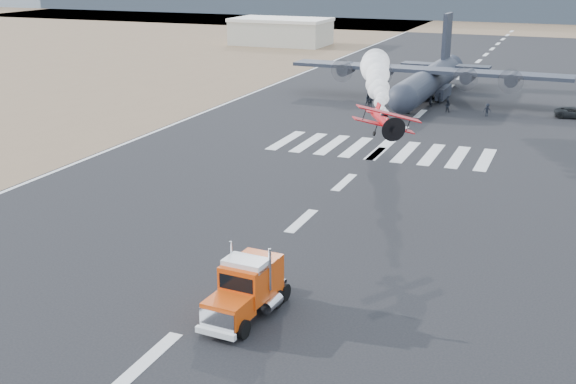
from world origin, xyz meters
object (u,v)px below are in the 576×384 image
Objects in this scene: crew_b at (368,100)px; crew_c at (487,110)px; crew_h at (447,106)px; crew_f at (431,101)px; crew_d at (370,102)px; transport_aircraft at (429,78)px; crew_e at (391,100)px; aerobatic_biplane at (384,120)px; hangar_left at (281,31)px; crew_a at (447,102)px; crew_g at (439,98)px; semi_truck at (247,287)px; support_vehicle at (575,113)px.

crew_b is 1.01× the size of crew_c.
crew_f is at bearing -38.47° from crew_h.
transport_aircraft is at bearing 41.03° from crew_d.
crew_h is (8.88, -1.68, 0.01)m from crew_e.
aerobatic_biplane is 3.18× the size of crew_d.
crew_b reaches higher than crew_c.
crew_b is 12.05m from crew_h.
crew_e is at bearing 86.26° from aerobatic_biplane.
crew_e is 0.99× the size of crew_h.
hangar_left is at bearing -118.45° from crew_e.
transport_aircraft is (-7.37, 56.84, -5.37)m from aerobatic_biplane.
crew_a reaches higher than crew_g.
semi_truck reaches higher than crew_a.
hangar_left is 13.70× the size of crew_g.
crew_h is (11.30, 1.04, 0.02)m from crew_d.
crew_b is 1.02× the size of crew_g.
crew_h is at bearing 50.23° from crew_f.
crew_c is 14.84m from crew_e.
crew_c is 10.15m from crew_g.
crew_h is at bearing 76.26° from aerobatic_biplane.
hangar_left is at bearing 104.95° from crew_d.
transport_aircraft is 23.69× the size of crew_b.
crew_h is (0.44, 67.83, -0.99)m from semi_truck.
crew_c is at bearing -15.82° from crew_d.
crew_e is at bearing -74.56° from crew_f.
semi_truck is at bearing -97.50° from crew_d.
transport_aircraft is 23.20m from support_vehicle.
crew_e is 1.03× the size of crew_f.
crew_d is at bearing -58.32° from hangar_left.
crew_c reaches higher than crew_h.
crew_d is at bearing -60.79° from crew_f.
crew_a reaches higher than crew_e.
aerobatic_biplane is at bearing 40.69° from crew_e.
crew_f is 0.94× the size of crew_g.
crew_h is at bearing -14.69° from crew_g.
support_vehicle is 3.15× the size of crew_d.
crew_e is 9.03m from crew_h.
aerobatic_biplane reaches higher than semi_truck.
crew_a is (-17.82, 0.57, 0.15)m from support_vehicle.
hangar_left is 13.89× the size of crew_h.
crew_g is (0.83, 2.68, 0.05)m from crew_f.
crew_d is 0.98× the size of crew_h.
support_vehicle is 17.83m from crew_a.
transport_aircraft is at bearing -58.31° from crew_h.
semi_truck is 0.20× the size of transport_aircraft.
crew_b reaches higher than crew_d.
aerobatic_biplane is (3.11, 20.41, 6.73)m from semi_truck.
aerobatic_biplane is 51.03m from crew_e.
aerobatic_biplane is at bearing 159.67° from support_vehicle.
hangar_left is at bearing -176.77° from crew_g.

